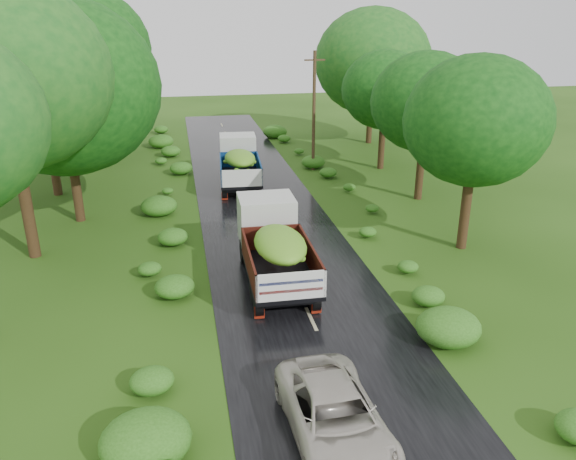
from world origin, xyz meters
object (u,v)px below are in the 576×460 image
object	(u,v)px
truck_near	(274,242)
truck_far	(239,161)
utility_pole	(314,111)
car	(335,417)

from	to	relation	value
truck_near	truck_far	bearing A→B (deg)	90.18
truck_near	utility_pole	distance (m)	16.75
truck_near	utility_pole	bearing A→B (deg)	72.01
car	utility_pole	world-z (taller)	utility_pole
truck_far	car	xyz separation A→B (m)	(-0.22, -22.16, -0.84)
truck_near	utility_pole	world-z (taller)	utility_pole
truck_near	truck_far	distance (m)	13.06
truck_near	car	size ratio (longest dim) A/B	1.39
truck_near	truck_far	size ratio (longest dim) A/B	1.01
truck_far	utility_pole	xyz separation A→B (m)	(5.20, 2.63, 2.40)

